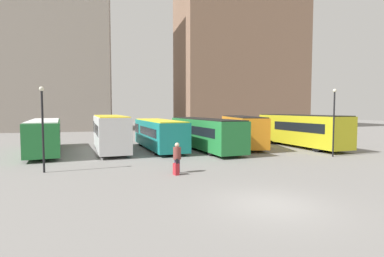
{
  "coord_description": "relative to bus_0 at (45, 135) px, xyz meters",
  "views": [
    {
      "loc": [
        -5.82,
        -10.39,
        3.73
      ],
      "look_at": [
        -0.03,
        12.64,
        2.22
      ],
      "focal_mm": 28.0,
      "sensor_mm": 36.0,
      "label": 1
    }
  ],
  "objects": [
    {
      "name": "bus_2",
      "position": [
        9.91,
        -0.35,
        -0.05
      ],
      "size": [
        3.78,
        10.72,
        2.75
      ],
      "rotation": [
        0.0,
        0.0,
        1.68
      ],
      "color": "#19847F",
      "rests_on": "ground_plane"
    },
    {
      "name": "ground_plane",
      "position": [
        11.94,
        -17.9,
        -1.55
      ],
      "size": [
        160.0,
        160.0,
        0.0
      ],
      "primitive_type": "plane",
      "color": "slate"
    },
    {
      "name": "traveler",
      "position": [
        9.51,
        -11.19,
        -0.48
      ],
      "size": [
        0.54,
        0.54,
        1.79
      ],
      "rotation": [
        0.0,
        0.0,
        1.77
      ],
      "color": "#382D4C",
      "rests_on": "ground_plane"
    },
    {
      "name": "bus_4",
      "position": [
        18.36,
        -0.34,
        0.11
      ],
      "size": [
        4.13,
        10.22,
        3.05
      ],
      "rotation": [
        0.0,
        0.0,
        1.4
      ],
      "color": "orange",
      "rests_on": "ground_plane"
    },
    {
      "name": "bus_5",
      "position": [
        23.85,
        -2.0,
        0.2
      ],
      "size": [
        3.56,
        11.26,
        3.21
      ],
      "rotation": [
        0.0,
        0.0,
        1.67
      ],
      "color": "gold",
      "rests_on": "ground_plane"
    },
    {
      "name": "bus_1",
      "position": [
        5.51,
        -0.84,
        0.17
      ],
      "size": [
        3.48,
        9.65,
        3.19
      ],
      "rotation": [
        0.0,
        0.0,
        1.68
      ],
      "color": "silver",
      "rests_on": "ground_plane"
    },
    {
      "name": "lamp_post_0",
      "position": [
        1.88,
        -9.16,
        1.47
      ],
      "size": [
        0.28,
        0.28,
        5.07
      ],
      "color": "black",
      "rests_on": "ground_plane"
    },
    {
      "name": "bus_3",
      "position": [
        14.01,
        -1.44,
        0.03
      ],
      "size": [
        3.98,
        12.3,
        2.9
      ],
      "rotation": [
        0.0,
        0.0,
        1.69
      ],
      "color": "#237A38",
      "rests_on": "ground_plane"
    },
    {
      "name": "lamp_post_1",
      "position": [
        22.67,
        -8.21,
        1.62
      ],
      "size": [
        0.28,
        0.28,
        5.34
      ],
      "color": "black",
      "rests_on": "ground_plane"
    },
    {
      "name": "building_block_left",
      "position": [
        -4.61,
        31.46,
        15.72
      ],
      "size": [
        19.46,
        13.71,
        34.54
      ],
      "color": "gray",
      "rests_on": "ground_plane"
    },
    {
      "name": "bus_0",
      "position": [
        0.0,
        0.0,
        0.0
      ],
      "size": [
        4.36,
        11.96,
        2.83
      ],
      "rotation": [
        0.0,
        0.0,
        1.74
      ],
      "color": "#237A38",
      "rests_on": "ground_plane"
    },
    {
      "name": "suitcase",
      "position": [
        9.35,
        -11.68,
        -1.21
      ],
      "size": [
        0.32,
        0.47,
        0.96
      ],
      "rotation": [
        0.0,
        0.0,
        1.77
      ],
      "color": "#B7232D",
      "rests_on": "ground_plane"
    },
    {
      "name": "building_block_right",
      "position": [
        31.0,
        31.46,
        12.73
      ],
      "size": [
        24.49,
        16.36,
        28.56
      ],
      "color": "#7F604C",
      "rests_on": "ground_plane"
    }
  ]
}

